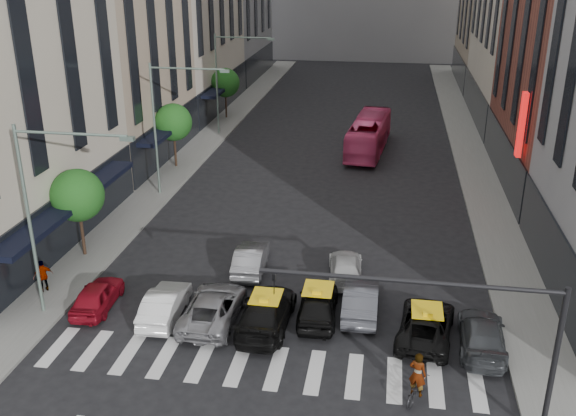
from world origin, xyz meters
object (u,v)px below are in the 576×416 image
at_px(taxi_left, 266,312).
at_px(streetlamp_far, 227,71).
at_px(streetlamp_mid, 167,113).
at_px(taxi_center, 318,303).
at_px(bus, 369,135).
at_px(pedestrian_far, 43,276).
at_px(car_red, 97,295).
at_px(car_white_front, 165,304).
at_px(streetlamp_near, 46,198).
at_px(motorcycle, 416,389).

bearing_deg(taxi_left, streetlamp_far, -71.96).
bearing_deg(streetlamp_mid, taxi_center, -50.40).
bearing_deg(bus, pedestrian_far, 66.63).
xyz_separation_m(car_red, car_white_front, (3.47, -0.31, 0.04)).
relative_size(streetlamp_near, streetlamp_mid, 1.00).
bearing_deg(taxi_left, motorcycle, 148.83).
height_order(taxi_center, pedestrian_far, pedestrian_far).
height_order(car_red, bus, bus).
xyz_separation_m(streetlamp_mid, taxi_center, (11.86, -14.34, -5.15)).
bearing_deg(bus, streetlamp_near, 71.09).
bearing_deg(car_red, streetlamp_mid, -88.27).
bearing_deg(streetlamp_near, taxi_center, 7.97).
xyz_separation_m(taxi_left, taxi_center, (2.21, 1.12, -0.01)).
distance_m(bus, pedestrian_far, 30.78).
height_order(streetlamp_near, pedestrian_far, streetlamp_near).
bearing_deg(motorcycle, taxi_left, -9.16).
bearing_deg(pedestrian_far, motorcycle, 119.08).
xyz_separation_m(car_red, taxi_center, (10.49, 0.79, 0.09)).
relative_size(car_white_front, pedestrian_far, 2.58).
distance_m(streetlamp_mid, motorcycle, 26.03).
distance_m(car_white_front, taxi_center, 7.10).
bearing_deg(taxi_center, car_red, 1.82).
bearing_deg(pedestrian_far, streetlamp_near, 91.72).
height_order(car_red, pedestrian_far, pedestrian_far).
relative_size(car_white_front, taxi_left, 0.81).
height_order(streetlamp_near, streetlamp_mid, same).
xyz_separation_m(streetlamp_mid, motorcycle, (16.23, -19.60, -5.43)).
distance_m(streetlamp_near, taxi_left, 10.95).
xyz_separation_m(car_white_front, taxi_left, (4.81, -0.03, 0.06)).
height_order(streetlamp_near, taxi_left, streetlamp_near).
xyz_separation_m(taxi_center, pedestrian_far, (-13.69, 0.10, 0.22)).
xyz_separation_m(streetlamp_near, car_red, (1.37, 0.87, -5.23)).
distance_m(streetlamp_mid, bus, 18.72).
bearing_deg(streetlamp_mid, car_white_front, -72.57).
bearing_deg(taxi_center, streetlamp_mid, -52.87).
bearing_deg(streetlamp_mid, streetlamp_near, -90.00).
height_order(taxi_center, bus, bus).
relative_size(taxi_left, taxi_center, 1.19).
distance_m(car_red, taxi_center, 10.52).
height_order(taxi_left, bus, bus).
xyz_separation_m(car_red, bus, (11.62, 27.86, 0.83)).
bearing_deg(streetlamp_near, car_white_front, 6.70).
height_order(streetlamp_near, taxi_center, streetlamp_near).
bearing_deg(taxi_left, streetlamp_mid, -57.04).
xyz_separation_m(taxi_left, motorcycle, (6.59, -4.14, -0.29)).
distance_m(streetlamp_far, taxi_center, 32.98).
distance_m(streetlamp_far, car_red, 31.59).
bearing_deg(pedestrian_far, taxi_left, 129.54).
relative_size(taxi_left, motorcycle, 2.94).
bearing_deg(taxi_left, bus, -95.77).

